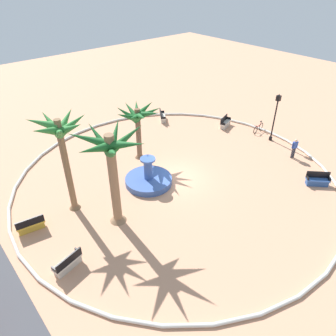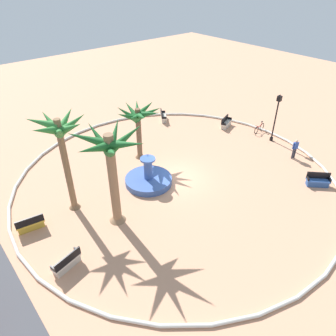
# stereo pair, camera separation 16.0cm
# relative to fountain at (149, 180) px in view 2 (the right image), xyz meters

# --- Properties ---
(ground_plane) EXTENTS (80.00, 80.00, 0.00)m
(ground_plane) POSITION_rel_fountain_xyz_m (-0.80, -1.93, -0.30)
(ground_plane) COLOR tan
(plaza_curb) EXTENTS (22.99, 22.99, 0.20)m
(plaza_curb) POSITION_rel_fountain_xyz_m (-0.80, -1.93, -0.20)
(plaza_curb) COLOR silver
(plaza_curb) RESTS_ON ground
(fountain) EXTENTS (3.34, 3.34, 2.09)m
(fountain) POSITION_rel_fountain_xyz_m (0.00, 0.00, 0.00)
(fountain) COLOR #38569E
(fountain) RESTS_ON ground
(palm_tree_near_fountain) EXTENTS (4.24, 4.37, 6.18)m
(palm_tree_near_fountain) POSITION_rel_fountain_xyz_m (-1.86, 3.82, 4.19)
(palm_tree_near_fountain) COLOR #8E6B4C
(palm_tree_near_fountain) RESTS_ON ground
(palm_tree_by_curb) EXTENTS (3.37, 3.42, 6.50)m
(palm_tree_by_curb) POSITION_rel_fountain_xyz_m (0.94, 5.28, 4.75)
(palm_tree_by_curb) COLOR brown
(palm_tree_by_curb) RESTS_ON ground
(palm_tree_mid_plaza) EXTENTS (3.64, 3.68, 4.47)m
(palm_tree_mid_plaza) POSITION_rel_fountain_xyz_m (3.27, -1.65, 3.18)
(palm_tree_mid_plaza) COLOR brown
(palm_tree_mid_plaza) RESTS_ON ground
(bench_east) EXTENTS (0.75, 1.66, 1.00)m
(bench_east) POSITION_rel_fountain_xyz_m (0.79, 8.16, 0.04)
(bench_east) COLOR gold
(bench_east) RESTS_ON ground
(bench_west) EXTENTS (1.49, 1.48, 1.00)m
(bench_west) POSITION_rel_fountain_xyz_m (-7.96, -8.96, 0.04)
(bench_west) COLOR #335BA8
(bench_west) RESTS_ON ground
(bench_north) EXTENTS (0.87, 1.67, 1.00)m
(bench_north) POSITION_rel_fountain_xyz_m (-3.25, 7.77, 0.04)
(bench_north) COLOR beige
(bench_north) RESTS_ON ground
(bench_southeast) EXTENTS (1.60, 1.32, 1.00)m
(bench_southeast) POSITION_rel_fountain_xyz_m (7.53, -7.59, 0.04)
(bench_southeast) COLOR beige
(bench_southeast) RESTS_ON ground
(bench_southwest) EXTENTS (1.00, 1.68, 1.00)m
(bench_southwest) POSITION_rel_fountain_xyz_m (2.52, -11.24, 0.04)
(bench_southwest) COLOR beige
(bench_southwest) RESTS_ON ground
(lamppost) EXTENTS (0.32, 0.32, 4.27)m
(lamppost) POSITION_rel_fountain_xyz_m (-1.90, -12.24, 2.19)
(lamppost) COLOR black
(lamppost) RESTS_ON ground
(bicycle_red_frame) EXTENTS (0.44, 1.72, 0.94)m
(bicycle_red_frame) POSITION_rel_fountain_xyz_m (-0.17, -12.78, 0.08)
(bicycle_red_frame) COLOR black
(bicycle_red_frame) RESTS_ON ground
(person_cyclist_helmet) EXTENTS (0.32, 0.49, 1.69)m
(person_cyclist_helmet) POSITION_rel_fountain_xyz_m (-4.81, -10.98, 0.64)
(person_cyclist_helmet) COLOR #33333D
(person_cyclist_helmet) RESTS_ON ground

